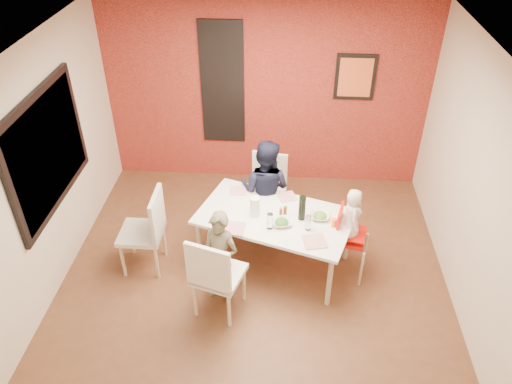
# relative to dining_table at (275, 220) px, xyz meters

# --- Properties ---
(ground) EXTENTS (4.50, 4.50, 0.00)m
(ground) POSITION_rel_dining_table_xyz_m (-0.22, -0.31, -0.66)
(ground) COLOR brown
(ground) RESTS_ON ground
(ceiling) EXTENTS (4.50, 4.50, 0.02)m
(ceiling) POSITION_rel_dining_table_xyz_m (-0.22, -0.31, 2.04)
(ceiling) COLOR silver
(ceiling) RESTS_ON wall_back
(wall_back) EXTENTS (4.50, 0.02, 2.70)m
(wall_back) POSITION_rel_dining_table_xyz_m (-0.22, 1.94, 0.69)
(wall_back) COLOR beige
(wall_back) RESTS_ON ground
(wall_front) EXTENTS (4.50, 0.02, 2.70)m
(wall_front) POSITION_rel_dining_table_xyz_m (-0.22, -2.56, 0.69)
(wall_front) COLOR beige
(wall_front) RESTS_ON ground
(wall_left) EXTENTS (0.02, 4.50, 2.70)m
(wall_left) POSITION_rel_dining_table_xyz_m (-2.47, -0.31, 0.69)
(wall_left) COLOR beige
(wall_left) RESTS_ON ground
(wall_right) EXTENTS (0.02, 4.50, 2.70)m
(wall_right) POSITION_rel_dining_table_xyz_m (2.03, -0.31, 0.69)
(wall_right) COLOR beige
(wall_right) RESTS_ON ground
(brick_accent_wall) EXTENTS (4.50, 0.02, 2.70)m
(brick_accent_wall) POSITION_rel_dining_table_xyz_m (-0.22, 1.92, 0.69)
(brick_accent_wall) COLOR maroon
(brick_accent_wall) RESTS_ON ground
(picture_window_frame) EXTENTS (0.05, 1.70, 1.30)m
(picture_window_frame) POSITION_rel_dining_table_xyz_m (-2.44, -0.11, 0.89)
(picture_window_frame) COLOR black
(picture_window_frame) RESTS_ON wall_left
(picture_window_pane) EXTENTS (0.02, 1.55, 1.15)m
(picture_window_pane) POSITION_rel_dining_table_xyz_m (-2.42, -0.11, 0.89)
(picture_window_pane) COLOR black
(picture_window_pane) RESTS_ON wall_left
(glassblock_strip) EXTENTS (0.55, 0.03, 1.70)m
(glassblock_strip) POSITION_rel_dining_table_xyz_m (-0.82, 1.91, 0.84)
(glassblock_strip) COLOR silver
(glassblock_strip) RESTS_ON wall_back
(glassblock_surround) EXTENTS (0.60, 0.03, 1.76)m
(glassblock_surround) POSITION_rel_dining_table_xyz_m (-0.82, 1.90, 0.84)
(glassblock_surround) COLOR black
(glassblock_surround) RESTS_ON wall_back
(art_print_frame) EXTENTS (0.54, 0.03, 0.64)m
(art_print_frame) POSITION_rel_dining_table_xyz_m (0.98, 1.90, 0.99)
(art_print_frame) COLOR black
(art_print_frame) RESTS_ON wall_back
(art_print_canvas) EXTENTS (0.44, 0.01, 0.54)m
(art_print_canvas) POSITION_rel_dining_table_xyz_m (0.98, 1.89, 0.99)
(art_print_canvas) COLOR orange
(art_print_canvas) RESTS_ON wall_back
(dining_table) EXTENTS (1.95, 1.46, 0.72)m
(dining_table) POSITION_rel_dining_table_xyz_m (0.00, 0.00, 0.00)
(dining_table) COLOR white
(dining_table) RESTS_ON ground
(chair_near) EXTENTS (0.61, 0.61, 1.05)m
(chair_near) POSITION_rel_dining_table_xyz_m (-0.59, -0.85, -0.07)
(chair_near) COLOR white
(chair_near) RESTS_ON ground
(chair_far) EXTENTS (0.54, 0.54, 1.00)m
(chair_far) POSITION_rel_dining_table_xyz_m (-0.13, 0.82, -0.10)
(chair_far) COLOR silver
(chair_far) RESTS_ON ground
(chair_left) EXTENTS (0.49, 0.49, 1.06)m
(chair_left) POSITION_rel_dining_table_xyz_m (-1.46, -0.16, -0.07)
(chair_left) COLOR beige
(chair_left) RESTS_ON ground
(high_chair) EXTENTS (0.46, 0.46, 0.91)m
(high_chair) POSITION_rel_dining_table_xyz_m (0.84, -0.09, -0.11)
(high_chair) COLOR red
(high_chair) RESTS_ON ground
(child_near) EXTENTS (0.50, 0.42, 1.16)m
(child_near) POSITION_rel_dining_table_xyz_m (-0.56, -0.60, -0.08)
(child_near) COLOR brown
(child_near) RESTS_ON ground
(child_far) EXTENTS (0.79, 0.69, 1.37)m
(child_far) POSITION_rel_dining_table_xyz_m (-0.15, 0.57, 0.02)
(child_far) COLOR black
(child_far) RESTS_ON ground
(toddler) EXTENTS (0.22, 0.33, 0.65)m
(toddler) POSITION_rel_dining_table_xyz_m (0.86, -0.10, 0.20)
(toddler) COLOR beige
(toddler) RESTS_ON high_chair
(plate_near_left) EXTENTS (0.25, 0.25, 0.01)m
(plate_near_left) POSITION_rel_dining_table_xyz_m (-0.44, -0.27, 0.07)
(plate_near_left) COLOR white
(plate_near_left) RESTS_ON dining_table
(plate_far_mid) EXTENTS (0.26, 0.26, 0.01)m
(plate_far_mid) POSITION_rel_dining_table_xyz_m (0.13, 0.37, 0.07)
(plate_far_mid) COLOR white
(plate_far_mid) RESTS_ON dining_table
(plate_near_right) EXTENTS (0.29, 0.29, 0.01)m
(plate_near_right) POSITION_rel_dining_table_xyz_m (0.44, -0.43, 0.07)
(plate_near_right) COLOR silver
(plate_near_right) RESTS_ON dining_table
(plate_far_left) EXTENTS (0.21, 0.21, 0.01)m
(plate_far_left) POSITION_rel_dining_table_xyz_m (-0.47, 0.46, 0.07)
(plate_far_left) COLOR white
(plate_far_left) RESTS_ON dining_table
(salad_bowl_a) EXTENTS (0.27, 0.27, 0.05)m
(salad_bowl_a) POSITION_rel_dining_table_xyz_m (0.08, -0.16, 0.09)
(salad_bowl_a) COLOR white
(salad_bowl_a) RESTS_ON dining_table
(salad_bowl_b) EXTENTS (0.23, 0.23, 0.05)m
(salad_bowl_b) POSITION_rel_dining_table_xyz_m (0.51, -0.01, 0.09)
(salad_bowl_b) COLOR white
(salad_bowl_b) RESTS_ON dining_table
(wine_bottle) EXTENTS (0.08, 0.08, 0.30)m
(wine_bottle) POSITION_rel_dining_table_xyz_m (0.30, -0.04, 0.21)
(wine_bottle) COLOR black
(wine_bottle) RESTS_ON dining_table
(wine_glass_a) EXTENTS (0.07, 0.07, 0.20)m
(wine_glass_a) POSITION_rel_dining_table_xyz_m (-0.05, -0.23, 0.16)
(wine_glass_a) COLOR white
(wine_glass_a) RESTS_ON dining_table
(wine_glass_b) EXTENTS (0.07, 0.07, 0.19)m
(wine_glass_b) POSITION_rel_dining_table_xyz_m (0.37, -0.22, 0.16)
(wine_glass_b) COLOR white
(wine_glass_b) RESTS_ON dining_table
(paper_towel_roll) EXTENTS (0.11, 0.11, 0.25)m
(paper_towel_roll) POSITION_rel_dining_table_xyz_m (-0.23, -0.02, 0.19)
(paper_towel_roll) COLOR white
(paper_towel_roll) RESTS_ON dining_table
(condiment_red) EXTENTS (0.03, 0.03, 0.13)m
(condiment_red) POSITION_rel_dining_table_xyz_m (0.11, -0.01, 0.13)
(condiment_red) COLOR red
(condiment_red) RESTS_ON dining_table
(condiment_green) EXTENTS (0.03, 0.03, 0.14)m
(condiment_green) POSITION_rel_dining_table_xyz_m (0.12, -0.00, 0.13)
(condiment_green) COLOR #276923
(condiment_green) RESTS_ON dining_table
(condiment_brown) EXTENTS (0.03, 0.03, 0.13)m
(condiment_brown) POSITION_rel_dining_table_xyz_m (0.07, -0.04, 0.13)
(condiment_brown) COLOR brown
(condiment_brown) RESTS_ON dining_table
(sippy_cup) EXTENTS (0.06, 0.06, 0.10)m
(sippy_cup) POSITION_rel_dining_table_xyz_m (0.66, -0.15, 0.11)
(sippy_cup) COLOR orange
(sippy_cup) RESTS_ON dining_table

